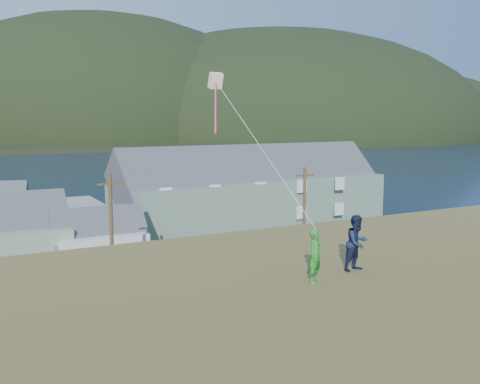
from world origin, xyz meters
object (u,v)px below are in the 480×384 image
Objects in this scene: lodge at (256,189)px; kite_flyer_navy at (357,243)px; shed_white at (99,240)px; kite_flyer_green at (315,256)px.

lodge reaches higher than kite_flyer_navy.
kite_flyer_green is at bearing -91.39° from shed_white.
kite_flyer_navy is at bearing -87.97° from shed_white.
lodge reaches higher than shed_white.
lodge is at bearing 54.88° from kite_flyer_navy.
shed_white is 4.91× the size of kite_flyer_green.
kite_flyer_navy is at bearing -121.04° from lodge.
lodge is 4.34× the size of shed_white.
lodge is 43.79m from kite_flyer_green.
kite_flyer_navy is (1.80, 0.40, 0.09)m from kite_flyer_green.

